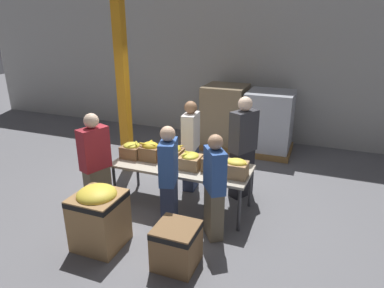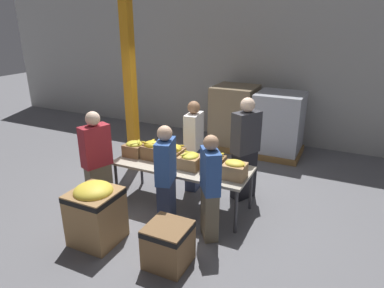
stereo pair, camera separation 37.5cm
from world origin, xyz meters
name	(u,v)px [view 1 (the left image)]	position (x,y,z in m)	size (l,w,h in m)	color
ground_plane	(182,205)	(0.00, 0.00, 0.00)	(30.00, 30.00, 0.00)	slate
wall_back	(242,59)	(0.00, 3.84, 2.00)	(16.00, 0.08, 4.00)	#B7B7B2
sorting_table	(182,168)	(0.00, 0.00, 0.69)	(2.23, 0.87, 0.74)	#B2A893
banana_box_0	(132,150)	(-0.91, -0.01, 0.87)	(0.33, 0.30, 0.28)	olive
banana_box_1	(150,151)	(-0.57, 0.01, 0.90)	(0.36, 0.28, 0.31)	olive
banana_box_2	(172,154)	(-0.18, 0.02, 0.90)	(0.34, 0.33, 0.30)	olive
banana_box_3	(190,160)	(0.17, -0.06, 0.87)	(0.33, 0.33, 0.26)	#A37A4C
banana_box_4	(214,161)	(0.54, 0.01, 0.88)	(0.33, 0.34, 0.29)	olive
banana_box_5	(236,168)	(0.92, -0.10, 0.88)	(0.35, 0.30, 0.28)	tan
volunteer_0	(191,146)	(-0.10, 0.65, 0.81)	(0.26, 0.46, 1.64)	#2D3856
volunteer_1	(169,180)	(0.08, -0.66, 0.79)	(0.32, 0.47, 1.59)	#2D3856
volunteer_2	(243,148)	(0.82, 0.71, 0.88)	(0.44, 0.53, 1.77)	black
volunteer_3	(214,188)	(0.75, -0.62, 0.77)	(0.41, 0.46, 1.54)	#6B604C
volunteer_4	(96,166)	(-1.14, -0.70, 0.83)	(0.36, 0.49, 1.66)	#6B604C
donation_bin_0	(99,215)	(-0.63, -1.38, 0.47)	(0.63, 0.63, 0.89)	#A37A4C
donation_bin_1	(177,244)	(0.51, -1.38, 0.31)	(0.53, 0.53, 0.56)	olive
support_pillar	(122,72)	(-1.61, 0.96, 2.00)	(0.19, 0.19, 4.00)	orange
pallet_stack_0	(225,117)	(-0.15, 3.03, 0.73)	(1.05, 1.05, 1.48)	olive
pallet_stack_1	(269,123)	(0.91, 2.97, 0.70)	(1.10, 1.10, 1.43)	olive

